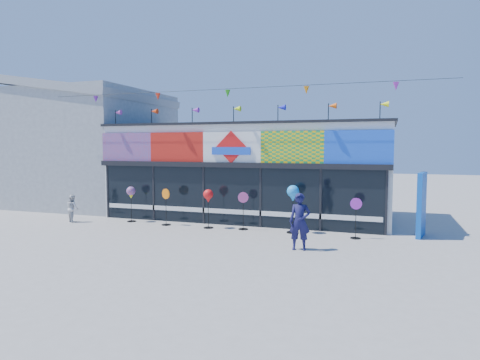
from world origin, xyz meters
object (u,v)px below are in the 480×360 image
at_px(spinner_1, 166,206).
at_px(spinner_4, 293,195).
at_px(adult_man, 300,222).
at_px(child, 73,208).
at_px(spinner_5, 356,217).
at_px(blue_sign, 421,205).
at_px(spinner_3, 243,210).
at_px(spinner_2, 208,197).
at_px(spinner_0, 131,194).

height_order(spinner_1, spinner_4, spinner_4).
height_order(adult_man, child, adult_man).
bearing_deg(spinner_1, child, -171.17).
bearing_deg(spinner_5, adult_man, -124.09).
distance_m(blue_sign, spinner_3, 6.29).
relative_size(spinner_3, child, 1.24).
relative_size(spinner_5, adult_man, 0.80).
xyz_separation_m(blue_sign, spinner_2, (-7.58, -0.98, 0.07)).
distance_m(spinner_4, spinner_5, 2.33).
bearing_deg(spinner_1, spinner_0, 173.00).
relative_size(spinner_1, spinner_2, 0.98).
height_order(blue_sign, adult_man, blue_sign).
xyz_separation_m(spinner_4, child, (-9.11, -0.77, -0.82)).
bearing_deg(spinner_3, spinner_1, -177.32).
height_order(spinner_1, adult_man, adult_man).
bearing_deg(spinner_5, child, -177.36).
relative_size(spinner_1, adult_man, 0.84).
bearing_deg(spinner_2, blue_sign, 7.33).
relative_size(spinner_2, adult_man, 0.86).
relative_size(blue_sign, spinner_5, 1.61).
distance_m(spinner_1, child, 4.08).
relative_size(spinner_4, child, 1.52).
xyz_separation_m(spinner_2, spinner_5, (5.47, -0.08, -0.46)).
distance_m(spinner_5, adult_man, 2.65).
distance_m(spinner_3, child, 7.26).
distance_m(spinner_1, spinner_4, 5.12).
distance_m(spinner_4, child, 9.18).
relative_size(spinner_1, child, 1.27).
relative_size(spinner_1, spinner_5, 1.05).
distance_m(blue_sign, child, 13.54).
height_order(spinner_2, spinner_4, spinner_4).
distance_m(spinner_0, spinner_3, 4.96).
height_order(spinner_0, spinner_5, spinner_0).
xyz_separation_m(blue_sign, spinner_5, (-2.11, -1.06, -0.39)).
xyz_separation_m(spinner_0, adult_man, (7.57, -2.51, -0.31)).
xyz_separation_m(spinner_3, child, (-7.21, -0.77, -0.18)).
distance_m(spinner_2, adult_man, 4.60).
xyz_separation_m(spinner_5, adult_man, (-1.48, -2.19, 0.13)).
bearing_deg(spinner_5, spinner_2, 179.16).
bearing_deg(spinner_5, blue_sign, 26.58).
bearing_deg(child, blue_sign, -145.00).
bearing_deg(spinner_0, spinner_1, -7.00).
bearing_deg(adult_man, spinner_1, 151.81).
height_order(spinner_1, spinner_2, spinner_2).
height_order(blue_sign, spinner_1, blue_sign).
bearing_deg(spinner_1, spinner_4, 1.58).
relative_size(spinner_1, spinner_3, 1.03).
relative_size(blue_sign, spinner_1, 1.54).
xyz_separation_m(spinner_0, spinner_3, (4.94, -0.06, -0.43)).
bearing_deg(child, spinner_1, -142.87).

